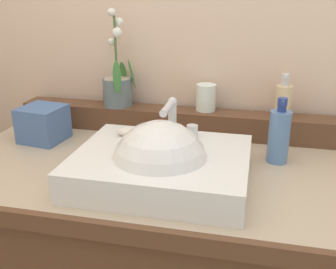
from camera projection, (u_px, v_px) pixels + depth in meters
name	position (u px, v px, depth m)	size (l,w,h in m)	color
wall_back	(197.00, 28.00, 1.41)	(2.97, 0.20, 2.46)	beige
back_ledge	(187.00, 122.00, 1.36)	(1.19, 0.10, 0.08)	brown
sink_basin	(162.00, 168.00, 1.02)	(0.44, 0.36, 0.28)	white
soap_bar	(129.00, 132.00, 1.13)	(0.07, 0.04, 0.02)	silver
potted_plant	(118.00, 85.00, 1.38)	(0.12, 0.12, 0.33)	slate
soap_dispenser	(283.00, 100.00, 1.26)	(0.05, 0.05, 0.14)	beige
tumbler_cup	(206.00, 97.00, 1.33)	(0.07, 0.07, 0.09)	white
lotion_bottle	(279.00, 135.00, 1.13)	(0.06, 0.06, 0.19)	#5479AB
tissue_box	(43.00, 124.00, 1.29)	(0.13, 0.13, 0.11)	#45669D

